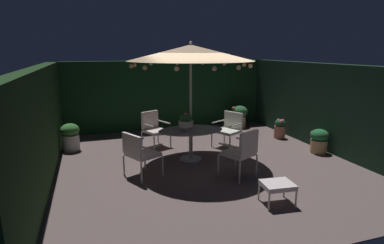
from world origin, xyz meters
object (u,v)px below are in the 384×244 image
patio_umbrella (191,53)px  potted_plant_front_corner (70,136)px  patio_dining_table (191,135)px  potted_plant_right_near (319,140)px  patio_chair_east (229,127)px  potted_plant_back_right (239,115)px  ottoman_footrest (278,186)px  centerpiece_planter (186,121)px  patio_chair_north (139,151)px  potted_plant_back_center (280,128)px  patio_chair_southeast (154,127)px  patio_chair_northeast (242,150)px

patio_umbrella → potted_plant_front_corner: size_ratio=3.99×
patio_dining_table → potted_plant_right_near: (3.25, -0.52, -0.27)m
patio_dining_table → patio_umbrella: bearing=-92.6°
patio_chair_east → potted_plant_right_near: patio_chair_east is taller
patio_dining_table → potted_plant_back_right: size_ratio=2.10×
potted_plant_front_corner → ottoman_footrest: bearing=-50.7°
centerpiece_planter → patio_chair_east: (1.46, 0.78, -0.44)m
potted_plant_front_corner → potted_plant_back_right: (5.31, 0.96, 0.03)m
patio_chair_north → potted_plant_back_center: bearing=20.5°
potted_plant_right_near → ottoman_footrest: bearing=-141.3°
patio_dining_table → patio_chair_southeast: bearing=114.2°
centerpiece_planter → potted_plant_right_near: size_ratio=0.70×
potted_plant_right_near → potted_plant_back_right: bearing=102.2°
patio_chair_north → potted_plant_back_right: (3.89, 3.29, -0.16)m
patio_chair_east → potted_plant_back_right: patio_chair_east is taller
patio_chair_north → ottoman_footrest: patio_chair_north is taller
ottoman_footrest → potted_plant_back_right: (1.86, 5.17, 0.07)m
potted_plant_right_near → potted_plant_front_corner: bearing=160.0°
patio_dining_table → potted_plant_right_near: size_ratio=2.48×
patio_chair_southeast → potted_plant_back_center: size_ratio=1.64×
centerpiece_planter → patio_chair_east: 1.72m
centerpiece_planter → potted_plant_front_corner: (-2.60, 1.75, -0.60)m
patio_umbrella → patio_chair_north: patio_umbrella is taller
patio_chair_northeast → patio_chair_north: bearing=161.4°
ottoman_footrest → patio_chair_north: bearing=137.2°
ottoman_footrest → potted_plant_front_corner: size_ratio=0.78×
patio_dining_table → potted_plant_back_center: (3.09, 0.98, -0.31)m
patio_chair_southeast → potted_plant_back_center: 3.73m
patio_chair_southeast → patio_umbrella: bearing=-65.8°
patio_chair_east → potted_plant_back_center: patio_chair_east is taller
centerpiece_planter → potted_plant_right_near: 3.48m
patio_chair_southeast → potted_plant_back_center: patio_chair_southeast is taller
patio_dining_table → potted_plant_back_right: bearing=45.6°
patio_dining_table → potted_plant_front_corner: (-2.74, 1.66, -0.22)m
patio_umbrella → potted_plant_right_near: size_ratio=4.60×
ottoman_footrest → centerpiece_planter: bearing=109.2°
patio_chair_north → potted_plant_right_near: (4.57, 0.15, -0.23)m
patio_chair_northeast → patio_chair_southeast: size_ratio=1.06×
potted_plant_front_corner → potted_plant_back_right: bearing=10.2°
centerpiece_planter → potted_plant_back_right: bearing=45.0°
ottoman_footrest → potted_plant_right_near: size_ratio=0.89×
potted_plant_right_near → potted_plant_front_corner: (-5.99, 2.18, 0.05)m
patio_umbrella → patio_chair_east: bearing=27.6°
patio_dining_table → potted_plant_right_near: patio_dining_table is taller
patio_chair_northeast → potted_plant_back_center: (2.43, 2.32, -0.29)m
potted_plant_right_near → potted_plant_back_right: size_ratio=0.85×
patio_dining_table → ottoman_footrest: 2.66m
patio_chair_east → ottoman_footrest: (-0.61, -3.24, -0.21)m
patio_chair_east → potted_plant_back_right: size_ratio=1.27×
patio_umbrella → potted_plant_back_center: bearing=17.6°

